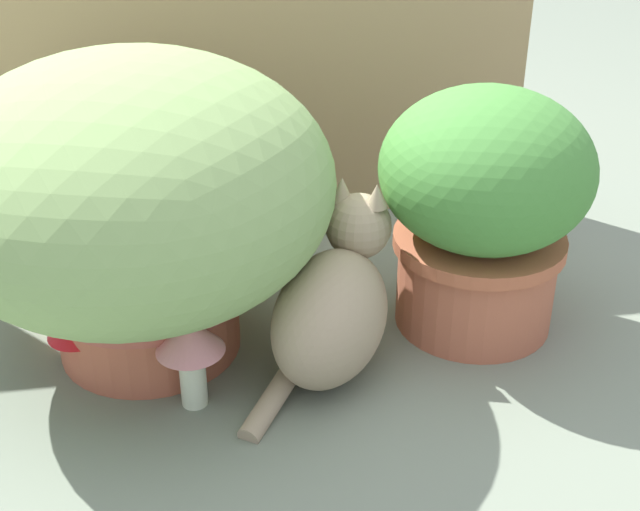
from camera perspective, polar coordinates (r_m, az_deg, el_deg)
The scene contains 7 objects.
ground_plane at distance 1.47m, azimuth -2.48°, elevation -7.45°, with size 6.00×6.00×0.00m, color gray.
cardboard_backdrop at distance 1.83m, azimuth -4.34°, elevation 13.79°, with size 1.17×0.03×0.79m, color tan.
grass_planter at distance 1.41m, azimuth -12.07°, elevation 3.90°, with size 0.64×0.64×0.52m.
leafy_planter at distance 1.50m, azimuth 10.68°, elevation 3.45°, with size 0.36×0.36×0.44m.
cat at distance 1.40m, azimuth 0.95°, elevation -3.41°, with size 0.31×0.33×0.32m.
mushroom_ornament_pink at distance 1.34m, azimuth -8.55°, elevation -5.82°, with size 0.11×0.11×0.16m.
mushroom_ornament_red at distance 1.46m, azimuth -15.67°, elevation -4.56°, with size 0.10×0.10×0.13m.
Camera 1 is at (-0.12, -1.17, 0.87)m, focal length 48.62 mm.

